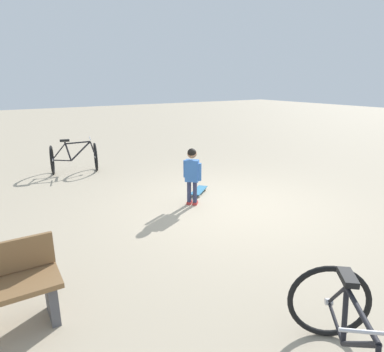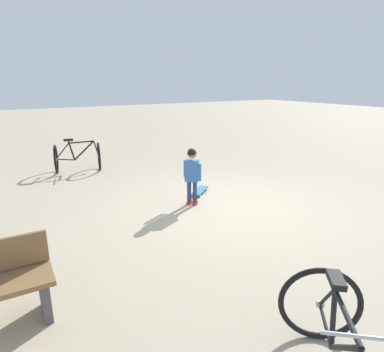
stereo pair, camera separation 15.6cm
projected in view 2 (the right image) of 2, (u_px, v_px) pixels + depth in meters
The scene contains 5 objects.
ground_plane at pixel (228, 207), 5.99m from camera, with size 50.00×50.00×0.00m, color tan.
child_person at pixel (192, 170), 5.95m from camera, with size 0.39×0.28×1.06m.
skateboard at pixel (200, 191), 6.71m from camera, with size 0.52×0.58×0.07m.
bicycle_near at pixel (335, 347), 2.37m from camera, with size 1.28×1.23×0.85m.
bicycle_far at pixel (78, 157), 8.23m from camera, with size 0.93×1.20×0.85m.
Camera 2 is at (-4.45, 3.45, 2.22)m, focal length 30.88 mm.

